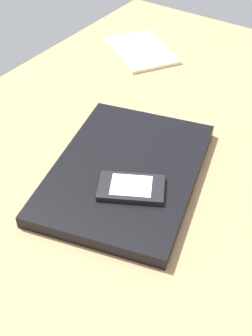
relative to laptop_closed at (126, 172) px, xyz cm
name	(u,v)px	position (x,y,z in cm)	size (l,w,h in cm)	color
desk_surface	(138,148)	(-9.33, -3.57, -2.64)	(120.00, 80.00, 3.00)	#9E7751
laptop_closed	(126,172)	(0.00, 0.00, 0.00)	(33.67, 24.05, 2.28)	black
cell_phone_on_laptop	(131,188)	(4.20, 3.89, 1.63)	(10.69, 12.47, 1.04)	black
notepad	(141,51)	(-40.69, -22.99, -0.74)	(13.01, 19.00, 0.80)	#F2EDB2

